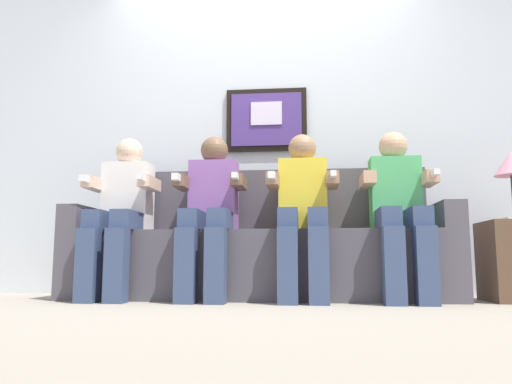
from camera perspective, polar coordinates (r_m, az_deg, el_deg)
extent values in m
plane|color=#9E9384|center=(3.13, -0.28, -12.40)|extent=(6.47, 6.47, 0.00)
cube|color=silver|center=(4.02, 0.89, 7.28)|extent=(4.98, 0.05, 2.60)
cube|color=black|center=(4.00, 1.19, 8.13)|extent=(0.63, 0.03, 0.50)
cube|color=#4C337F|center=(3.98, 1.17, 8.19)|extent=(0.55, 0.02, 0.42)
cube|color=silver|center=(3.98, 1.18, 8.85)|extent=(0.24, 0.02, 0.18)
cube|color=#514C56|center=(3.41, 0.24, -8.25)|extent=(2.30, 0.58, 0.45)
cube|color=#514C56|center=(3.66, 0.57, -1.16)|extent=(2.30, 0.14, 0.45)
cube|color=#514C56|center=(3.73, -18.88, -6.50)|extent=(0.14, 0.58, 0.62)
cube|color=#514C56|center=(3.51, 20.61, -6.35)|extent=(0.14, 0.58, 0.62)
cube|color=white|center=(3.63, -14.26, -0.64)|extent=(0.32, 0.20, 0.48)
sphere|color=beige|center=(3.69, -14.09, 4.39)|extent=(0.19, 0.19, 0.19)
cube|color=#38476B|center=(3.46, -16.89, -3.19)|extent=(0.12, 0.40, 0.12)
cube|color=#38476B|center=(3.40, -14.09, -3.21)|extent=(0.12, 0.40, 0.12)
cube|color=#38476B|center=(3.27, -18.45, -7.87)|extent=(0.12, 0.12, 0.45)
cube|color=#38476B|center=(3.20, -15.48, -7.99)|extent=(0.12, 0.12, 0.45)
cube|color=beige|center=(3.60, -17.71, 0.84)|extent=(0.08, 0.28, 0.08)
cube|color=beige|center=(3.47, -11.94, 0.96)|extent=(0.08, 0.28, 0.08)
cube|color=white|center=(3.32, -12.77, 1.55)|extent=(0.04, 0.13, 0.04)
cube|color=white|center=(3.46, -18.75, 1.40)|extent=(0.04, 0.10, 0.04)
cube|color=#8C59A5|center=(3.47, -4.78, -0.53)|extent=(0.32, 0.20, 0.48)
sphere|color=brown|center=(3.53, -4.72, 4.72)|extent=(0.19, 0.19, 0.19)
cube|color=#38476B|center=(3.28, -7.01, -3.22)|extent=(0.12, 0.40, 0.12)
cube|color=#38476B|center=(3.24, -3.90, -3.21)|extent=(0.12, 0.40, 0.12)
cube|color=#38476B|center=(3.07, -7.93, -8.22)|extent=(0.12, 0.12, 0.45)
cube|color=#38476B|center=(3.03, -4.59, -8.27)|extent=(0.12, 0.12, 0.45)
cube|color=brown|center=(3.41, -8.28, 1.03)|extent=(0.08, 0.28, 0.08)
cube|color=brown|center=(3.34, -1.93, 1.14)|extent=(0.08, 0.28, 0.08)
cube|color=white|center=(3.18, -2.32, 1.77)|extent=(0.04, 0.13, 0.04)
cube|color=white|center=(3.26, -8.96, 1.63)|extent=(0.04, 0.10, 0.04)
cube|color=yellow|center=(3.41, 5.31, -0.39)|extent=(0.32, 0.20, 0.48)
sphere|color=#9E7556|center=(3.47, 5.24, 4.94)|extent=(0.19, 0.19, 0.19)
cube|color=#38476B|center=(3.20, 3.70, -3.15)|extent=(0.12, 0.40, 0.12)
cube|color=#38476B|center=(3.20, 6.93, -3.10)|extent=(0.12, 0.40, 0.12)
cube|color=#38476B|center=(2.99, 3.60, -8.29)|extent=(0.12, 0.12, 0.45)
cube|color=#38476B|center=(2.99, 7.09, -8.24)|extent=(0.12, 0.12, 0.45)
cube|color=#9E7556|center=(3.31, 1.98, 1.20)|extent=(0.08, 0.28, 0.08)
cube|color=#9E7556|center=(3.31, 8.56, 1.30)|extent=(0.08, 0.28, 0.08)
cube|color=white|center=(3.15, 8.69, 1.94)|extent=(0.04, 0.13, 0.04)
cube|color=white|center=(3.16, 1.79, 1.84)|extent=(0.04, 0.10, 0.04)
cube|color=#4CB266|center=(3.46, 15.43, -0.25)|extent=(0.32, 0.20, 0.48)
sphere|color=tan|center=(3.52, 15.23, 5.01)|extent=(0.19, 0.19, 0.19)
cube|color=#38476B|center=(3.23, 14.55, -2.96)|extent=(0.12, 0.40, 0.12)
cube|color=#38476B|center=(3.27, 17.68, -2.89)|extent=(0.12, 0.40, 0.12)
cube|color=#38476B|center=(3.03, 15.31, -8.02)|extent=(0.12, 0.12, 0.45)
cube|color=#38476B|center=(3.06, 18.67, -7.88)|extent=(0.12, 0.12, 0.45)
cube|color=tan|center=(3.33, 12.49, 1.34)|extent=(0.08, 0.28, 0.08)
cube|color=tan|center=(3.40, 18.87, 1.41)|extent=(0.08, 0.28, 0.08)
cube|color=white|center=(3.24, 19.50, 2.03)|extent=(0.04, 0.13, 0.04)
cone|color=pink|center=(3.67, 26.88, 2.90)|extent=(0.22, 0.22, 0.16)
cube|color=white|center=(3.52, 26.49, -2.77)|extent=(0.04, 0.13, 0.02)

